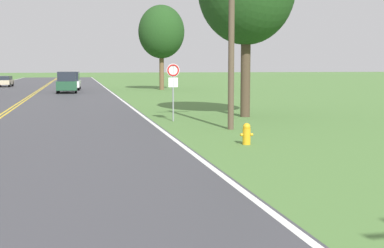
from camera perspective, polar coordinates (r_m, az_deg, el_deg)
name	(u,v)px	position (r m, az deg, el deg)	size (l,w,h in m)	color
fire_hydrant	(247,134)	(17.35, 5.84, -1.03)	(0.42, 0.26, 0.70)	gold
traffic_sign	(173,78)	(24.48, -2.03, 4.94)	(0.60, 0.10, 2.63)	gray
utility_pole_midground	(231,29)	(21.37, 4.23, 10.12)	(1.80, 0.24, 7.69)	brown
tree_mid_treeline	(161,32)	(56.93, -3.28, 9.77)	(4.84, 4.84, 8.87)	brown
car_dark_green_suv_receding	(67,82)	(51.57, -13.21, 4.39)	(1.87, 4.54, 1.98)	black
car_white_van_distant	(72,80)	(57.49, -12.71, 4.55)	(1.92, 4.58, 1.91)	black
car_champagne_hatchback_horizon	(4,81)	(68.33, -19.38, 4.36)	(1.86, 3.72, 1.30)	black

